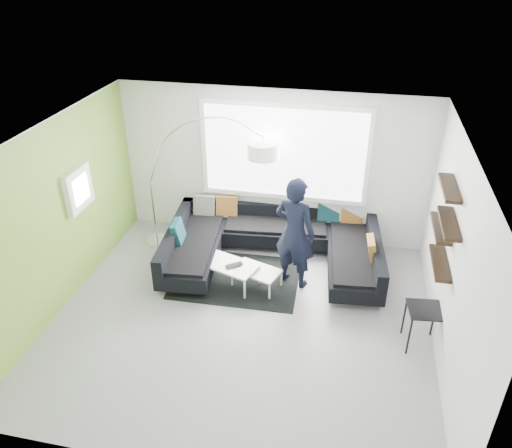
% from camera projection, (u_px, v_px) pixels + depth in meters
% --- Properties ---
extents(ground, '(5.50, 5.50, 0.00)m').
position_uv_depth(ground, '(242.00, 319.00, 7.45)').
color(ground, gray).
rests_on(ground, ground).
extents(room_shell, '(5.54, 5.04, 2.82)m').
position_uv_depth(room_shell, '(246.00, 206.00, 6.71)').
color(room_shell, silver).
rests_on(room_shell, ground).
extents(sectional_sofa, '(3.77, 2.55, 0.77)m').
position_uv_depth(sectional_sofa, '(273.00, 248.00, 8.51)').
color(sectional_sofa, black).
rests_on(sectional_sofa, ground).
extents(rug, '(2.10, 1.56, 0.01)m').
position_uv_depth(rug, '(237.00, 278.00, 8.32)').
color(rug, black).
rests_on(rug, ground).
extents(coffee_table, '(1.30, 1.00, 0.38)m').
position_uv_depth(coffee_table, '(243.00, 275.00, 8.09)').
color(coffee_table, white).
rests_on(coffee_table, ground).
extents(arc_lamp, '(2.26, 0.56, 2.46)m').
position_uv_depth(arc_lamp, '(150.00, 182.00, 8.73)').
color(arc_lamp, white).
rests_on(arc_lamp, ground).
extents(side_table, '(0.50, 0.50, 0.62)m').
position_uv_depth(side_table, '(422.00, 327.00, 6.83)').
color(side_table, black).
rests_on(side_table, ground).
extents(person, '(0.97, 0.89, 1.88)m').
position_uv_depth(person, '(295.00, 233.00, 7.78)').
color(person, black).
rests_on(person, ground).
extents(laptop, '(0.47, 0.47, 0.02)m').
position_uv_depth(laptop, '(235.00, 267.00, 7.95)').
color(laptop, black).
rests_on(laptop, coffee_table).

